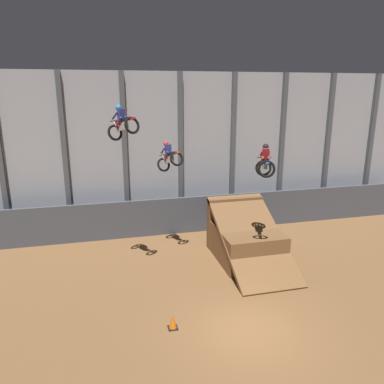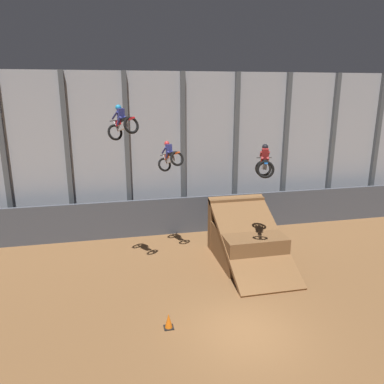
{
  "view_description": "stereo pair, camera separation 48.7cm",
  "coord_description": "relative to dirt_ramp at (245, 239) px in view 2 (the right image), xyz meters",
  "views": [
    {
      "loc": [
        -4.83,
        -10.88,
        8.43
      ],
      "look_at": [
        -0.63,
        5.94,
        3.71
      ],
      "focal_mm": 35.0,
      "sensor_mm": 36.0,
      "label": 1
    },
    {
      "loc": [
        -4.36,
        -10.99,
        8.43
      ],
      "look_at": [
        -0.63,
        5.94,
        3.71
      ],
      "focal_mm": 35.0,
      "sensor_mm": 36.0,
      "label": 2
    }
  ],
  "objects": [
    {
      "name": "ground_plane",
      "position": [
        -2.18,
        -5.96,
        -1.0
      ],
      "size": [
        60.0,
        60.0,
        0.0
      ],
      "primitive_type": "plane",
      "color": "brown"
    },
    {
      "name": "rider_bike_center_air",
      "position": [
        -3.64,
        1.37,
        4.19
      ],
      "size": [
        1.25,
        1.82,
        1.65
      ],
      "rotation": [
        -0.37,
        0.0,
        0.34
      ],
      "color": "black"
    },
    {
      "name": "lower_barrier",
      "position": [
        -2.18,
        4.16,
        0.11
      ],
      "size": [
        31.36,
        0.2,
        2.23
      ],
      "color": "#474C56",
      "rests_on": "ground_plane"
    },
    {
      "name": "rider_bike_right_air",
      "position": [
        -0.11,
        -2.22,
        4.4
      ],
      "size": [
        1.23,
        1.78,
        1.56
      ],
      "rotation": [
        -0.17,
        0.0,
        -0.34
      ],
      "color": "black"
    },
    {
      "name": "arena_back_wall",
      "position": [
        -2.18,
        5.52,
        3.76
      ],
      "size": [
        32.0,
        0.4,
        9.52
      ],
      "color": "#A3A8B2",
      "rests_on": "ground_plane"
    },
    {
      "name": "dirt_ramp",
      "position": [
        0.0,
        0.0,
        0.0
      ],
      "size": [
        3.06,
        5.58,
        2.98
      ],
      "color": "brown",
      "rests_on": "ground_plane"
    },
    {
      "name": "rider_bike_left_air",
      "position": [
        -5.98,
        -0.36,
        6.04
      ],
      "size": [
        1.45,
        1.8,
        1.62
      ],
      "rotation": [
        -0.29,
        0.0,
        0.51
      ],
      "color": "black"
    },
    {
      "name": "traffic_cone_near_ramp",
      "position": [
        -4.81,
        -5.11,
        -0.72
      ],
      "size": [
        0.36,
        0.36,
        0.58
      ],
      "color": "black",
      "rests_on": "ground_plane"
    }
  ]
}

